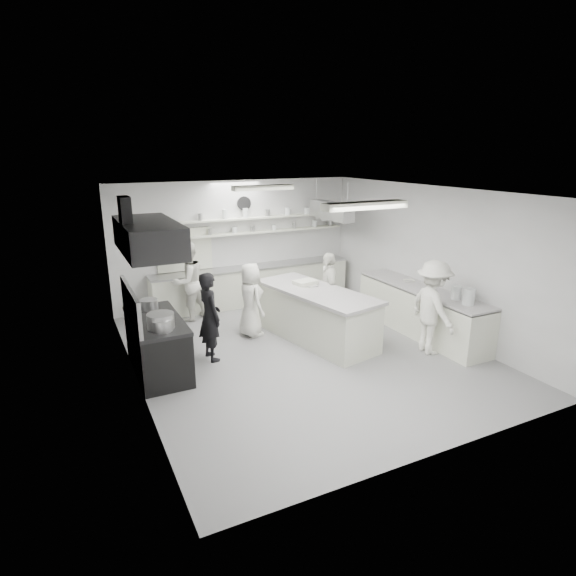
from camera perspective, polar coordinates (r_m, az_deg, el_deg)
name	(u,v)px	position (r m, az deg, el deg)	size (l,w,h in m)	color
floor	(303,352)	(9.02, 1.80, -7.81)	(6.00, 7.00, 0.02)	#9C9C9C
ceiling	(304,191)	(8.25, 1.99, 11.69)	(6.00, 7.00, 0.02)	silver
wall_back	(237,243)	(11.64, -6.25, 5.46)	(6.00, 0.04, 3.00)	silver
wall_front	(444,345)	(5.82, 18.36, -6.52)	(6.00, 0.04, 3.00)	silver
wall_left	(131,298)	(7.63, -18.44, -1.11)	(0.04, 7.00, 3.00)	silver
wall_right	(431,259)	(10.23, 16.93, 3.34)	(0.04, 7.00, 3.00)	silver
stove	(158,347)	(8.41, -15.49, -6.86)	(0.80, 1.80, 0.90)	black
exhaust_hood	(148,237)	(7.88, -16.54, 5.96)	(0.85, 2.00, 0.50)	black
back_counter	(253,285)	(11.71, -4.21, 0.35)	(5.00, 0.60, 0.92)	silver
shelf_lower	(265,231)	(11.73, -2.83, 6.86)	(4.20, 0.26, 0.04)	silver
shelf_upper	(265,217)	(11.68, -2.86, 8.56)	(4.20, 0.26, 0.04)	silver
pass_through_window	(184,250)	(11.27, -12.44, 4.55)	(1.30, 0.04, 1.00)	black
wall_clock	(244,203)	(11.53, -5.38, 10.16)	(0.32, 0.32, 0.05)	white
right_counter	(421,311)	(10.13, 15.75, -2.75)	(0.74, 3.30, 0.94)	silver
pot_rack	(331,210)	(11.39, 5.20, 9.33)	(0.30, 1.60, 0.40)	#A5A5A5
light_fixture_front	(365,205)	(6.73, 9.31, 9.84)	(1.30, 0.25, 0.10)	silver
light_fixture_rear	(263,188)	(9.88, -3.04, 12.04)	(1.30, 0.25, 0.10)	silver
prep_island	(316,316)	(9.45, 3.40, -3.39)	(0.99, 2.67, 0.98)	silver
stove_pot	(161,322)	(7.75, -15.14, -4.03)	(0.43, 0.43, 0.29)	#A5A5A5
cook_stove	(210,317)	(8.56, -9.45, -3.43)	(0.60, 0.39, 1.63)	black
cook_back	(188,282)	(10.66, -12.06, 0.77)	(0.86, 0.67, 1.76)	white
cook_island_left	(251,300)	(9.59, -4.54, -1.43)	(0.74, 0.48, 1.52)	white
cook_island_right	(328,290)	(10.04, 4.91, -0.27)	(0.96, 0.40, 1.64)	white
cook_right	(433,307)	(9.10, 17.11, -2.26)	(1.15, 0.66, 1.77)	white
bowl_island_a	(312,286)	(9.59, 2.94, 0.21)	(0.26, 0.26, 0.06)	#A5A5A5
bowl_island_b	(308,287)	(9.51, 2.43, 0.08)	(0.21, 0.21, 0.07)	silver
bowl_right	(409,281)	(10.45, 14.46, 0.78)	(0.23, 0.23, 0.06)	silver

